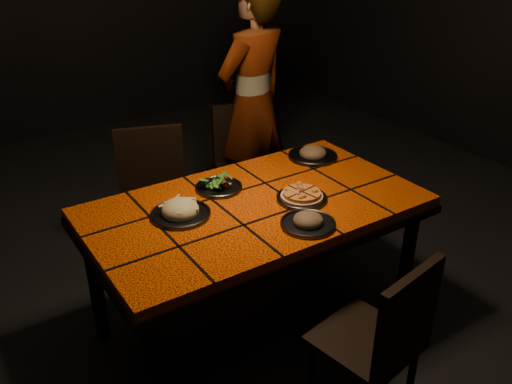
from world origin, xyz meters
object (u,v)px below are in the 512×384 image
chair_far_left (154,192)px  chair_far_right (243,156)px  dining_table (255,217)px  chair_near (383,337)px  plate_pizza (302,197)px  diner (253,105)px  plate_pasta (180,211)px

chair_far_left → chair_far_right: size_ratio=1.07×
dining_table → chair_far_left: bearing=102.9°
dining_table → chair_far_left: (-0.19, 0.82, -0.16)m
chair_far_left → dining_table: bearing=-58.1°
chair_near → chair_far_left: size_ratio=0.95×
dining_table → plate_pizza: bearing=-25.8°
chair_near → plate_pizza: bearing=-110.1°
diner → plate_pasta: 1.41m
chair_far_right → diner: diner is taller
diner → plate_pasta: diner is taller
dining_table → plate_pasta: 0.38m
chair_near → plate_pizza: 0.78m
chair_far_left → diner: 0.94m
chair_near → chair_far_right: 1.94m
chair_far_right → plate_pasta: size_ratio=2.97×
chair_far_left → diner: bearing=33.9°
chair_near → plate_pizza: (0.13, 0.71, 0.29)m
diner → plate_pasta: (-1.02, -0.96, -0.06)m
chair_far_right → diner: (0.08, -0.01, 0.36)m
plate_pizza → plate_pasta: 0.59m
plate_pasta → chair_far_right: bearing=45.8°
chair_far_left → chair_near: bearing=-61.7°
chair_far_left → plate_pasta: size_ratio=3.17×
chair_near → plate_pizza: chair_near is taller
chair_near → plate_pasta: 1.04m
plate_pasta → dining_table: bearing=-13.0°
dining_table → chair_far_right: size_ratio=1.95×
chair_far_right → plate_pasta: (-0.95, -0.97, 0.30)m
plate_pizza → chair_far_left: bearing=113.1°
chair_far_right → diner: size_ratio=0.49×
diner → plate_pizza: (-0.46, -1.15, -0.07)m
chair_far_right → plate_pizza: bearing=-95.1°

